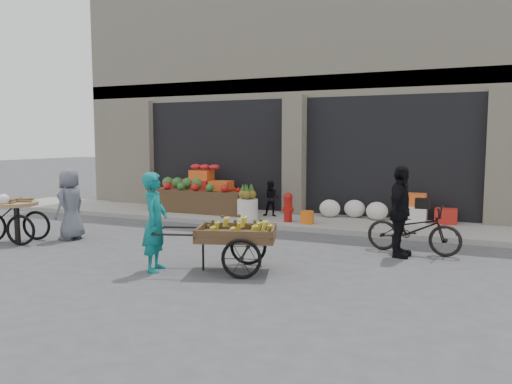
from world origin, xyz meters
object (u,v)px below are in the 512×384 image
at_px(banana_cart, 234,232).
at_px(vendor_woman, 155,222).
at_px(orange_bucket, 307,217).
at_px(pineapple_bin, 248,209).
at_px(tricycle_cart, 16,215).
at_px(cyclist, 400,211).
at_px(bicycle, 413,229).
at_px(vendor_grey, 70,204).
at_px(seated_person, 271,199).
at_px(fire_hydrant, 288,206).

bearing_deg(banana_cart, vendor_woman, -175.84).
distance_m(orange_bucket, vendor_woman, 4.80).
height_order(pineapple_bin, vendor_woman, vendor_woman).
distance_m(tricycle_cart, cyclist, 7.60).
bearing_deg(bicycle, vendor_woman, 135.17).
distance_m(vendor_woman, vendor_grey, 3.43).
bearing_deg(vendor_woman, banana_cart, -85.42).
height_order(seated_person, vendor_woman, vendor_woman).
bearing_deg(seated_person, vendor_grey, -137.15).
xyz_separation_m(pineapple_bin, seated_person, (0.40, 0.60, 0.21)).
distance_m(seated_person, bicycle, 4.49).
xyz_separation_m(vendor_woman, bicycle, (3.66, 2.96, -0.35)).
xyz_separation_m(orange_bucket, tricycle_cart, (-4.96, -3.94, 0.30)).
bearing_deg(cyclist, orange_bucket, 55.22).
xyz_separation_m(vendor_grey, bicycle, (6.79, 1.55, -0.30)).
xyz_separation_m(banana_cart, tricycle_cart, (-5.07, 0.24, -0.07)).
relative_size(vendor_woman, bicycle, 0.93).
xyz_separation_m(tricycle_cart, vendor_grey, (0.77, 0.70, 0.18)).
height_order(pineapple_bin, orange_bucket, pineapple_bin).
distance_m(orange_bucket, tricycle_cart, 6.34).
distance_m(vendor_grey, cyclist, 6.69).
relative_size(banana_cart, vendor_woman, 1.41).
distance_m(orange_bucket, bicycle, 3.11).
relative_size(pineapple_bin, cyclist, 0.32).
bearing_deg(tricycle_cart, vendor_woman, -26.63).
distance_m(vendor_woman, bicycle, 4.72).
distance_m(pineapple_bin, vendor_grey, 4.24).
relative_size(seated_person, bicycle, 0.54).
distance_m(fire_hydrant, cyclist, 3.62).
height_order(fire_hydrant, banana_cart, banana_cart).
bearing_deg(vendor_grey, banana_cart, 75.01).
bearing_deg(fire_hydrant, vendor_grey, -138.25).
distance_m(pineapple_bin, banana_cart, 4.62).
relative_size(banana_cart, cyclist, 1.36).
bearing_deg(fire_hydrant, vendor_woman, -96.76).
relative_size(orange_bucket, seated_person, 0.34).
distance_m(orange_bucket, banana_cart, 4.20).
height_order(pineapple_bin, fire_hydrant, fire_hydrant).
height_order(fire_hydrant, seated_person, seated_person).
relative_size(vendor_grey, cyclist, 0.91).
relative_size(tricycle_cart, vendor_grey, 0.97).
bearing_deg(vendor_grey, pineapple_bin, 139.62).
bearing_deg(tricycle_cart, bicycle, 0.23).
relative_size(orange_bucket, vendor_woman, 0.20).
xyz_separation_m(tricycle_cart, cyclist, (7.36, 1.85, 0.26)).
bearing_deg(cyclist, vendor_grey, 106.12).
height_order(seated_person, banana_cart, seated_person).
xyz_separation_m(fire_hydrant, cyclist, (2.90, -2.14, 0.32)).
bearing_deg(tricycle_cart, banana_cart, -19.05).
distance_m(banana_cart, tricycle_cart, 5.08).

